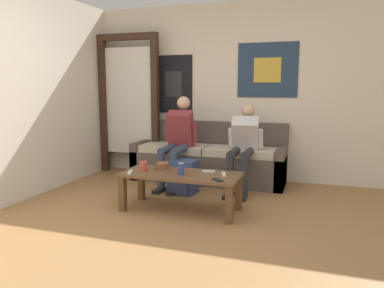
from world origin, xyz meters
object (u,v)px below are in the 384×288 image
(game_controller_far_center, at_px, (209,171))
(couch, at_px, (208,160))
(drink_can_blue, at_px, (181,169))
(game_controller_near_left, at_px, (224,174))
(backpack, at_px, (183,177))
(pillar_candle, at_px, (144,166))
(coffee_table, at_px, (181,179))
(cell_phone, at_px, (218,180))
(ceramic_bowl, at_px, (162,165))
(person_seated_teen, at_px, (244,142))
(person_seated_adult, at_px, (178,137))
(game_controller_near_right, at_px, (130,172))

(game_controller_far_center, bearing_deg, couch, 106.43)
(drink_can_blue, height_order, game_controller_near_left, drink_can_blue)
(couch, relative_size, game_controller_near_left, 14.87)
(couch, bearing_deg, drink_can_blue, -85.87)
(backpack, xyz_separation_m, drink_can_blue, (0.23, -0.68, 0.28))
(backpack, bearing_deg, pillar_candle, -109.50)
(coffee_table, bearing_deg, couch, 93.43)
(game_controller_near_left, distance_m, cell_phone, 0.24)
(ceramic_bowl, bearing_deg, drink_can_blue, -33.06)
(backpack, relative_size, game_controller_near_left, 2.93)
(person_seated_teen, distance_m, drink_can_blue, 1.21)
(game_controller_far_center, bearing_deg, pillar_candle, -167.32)
(ceramic_bowl, height_order, drink_can_blue, drink_can_blue)
(ceramic_bowl, height_order, pillar_candle, pillar_candle)
(couch, bearing_deg, game_controller_far_center, -73.57)
(drink_can_blue, distance_m, game_controller_far_center, 0.32)
(person_seated_adult, distance_m, pillar_candle, 1.05)
(coffee_table, xyz_separation_m, person_seated_adult, (-0.42, 1.02, 0.31))
(game_controller_near_right, bearing_deg, coffee_table, 18.11)
(person_seated_adult, bearing_deg, pillar_candle, -91.00)
(backpack, bearing_deg, cell_phone, -49.78)
(backpack, xyz_separation_m, game_controller_near_left, (0.68, -0.56, 0.23))
(person_seated_teen, relative_size, game_controller_near_right, 7.65)
(game_controller_near_right, height_order, game_controller_far_center, same)
(person_seated_teen, bearing_deg, game_controller_near_left, -90.95)
(game_controller_far_center, distance_m, cell_phone, 0.36)
(backpack, bearing_deg, drink_can_blue, -70.97)
(coffee_table, height_order, cell_phone, cell_phone)
(person_seated_adult, relative_size, game_controller_near_left, 8.29)
(couch, height_order, pillar_candle, couch)
(ceramic_bowl, height_order, game_controller_near_right, ceramic_bowl)
(person_seated_adult, bearing_deg, drink_can_blue, -67.30)
(person_seated_adult, relative_size, drink_can_blue, 9.83)
(pillar_candle, relative_size, game_controller_near_left, 0.81)
(coffee_table, xyz_separation_m, pillar_candle, (-0.44, -0.02, 0.12))
(backpack, height_order, drink_can_blue, drink_can_blue)
(person_seated_adult, relative_size, person_seated_teen, 1.08)
(person_seated_teen, distance_m, cell_phone, 1.25)
(couch, distance_m, game_controller_near_right, 1.60)
(backpack, height_order, cell_phone, same)
(ceramic_bowl, bearing_deg, couch, 80.41)
(backpack, xyz_separation_m, pillar_candle, (-0.23, -0.65, 0.27))
(person_seated_teen, xyz_separation_m, game_controller_near_left, (-0.02, -0.99, -0.20))
(ceramic_bowl, distance_m, game_controller_far_center, 0.56)
(game_controller_near_right, relative_size, cell_phone, 1.03)
(person_seated_teen, height_order, backpack, person_seated_teen)
(backpack, height_order, game_controller_near_left, game_controller_near_left)
(couch, distance_m, backpack, 0.75)
(drink_can_blue, relative_size, game_controller_far_center, 0.85)
(ceramic_bowl, relative_size, game_controller_near_left, 1.13)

